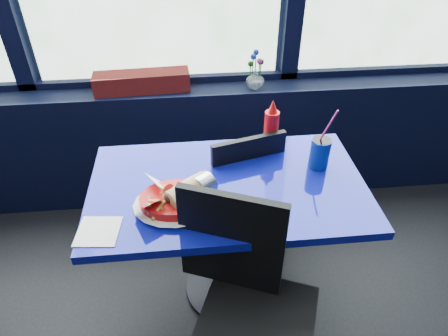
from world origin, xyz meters
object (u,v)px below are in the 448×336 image
near_table (228,214)px  ketchup_bottle (271,127)px  chair_near_front (246,293)px  food_basket (177,198)px  chair_near_back (249,185)px  flower_vase (255,77)px  soda_cup (320,152)px  planter_box (142,82)px

near_table → ketchup_bottle: (0.24, 0.26, 0.30)m
chair_near_front → food_basket: bearing=151.2°
chair_near_back → ketchup_bottle: bearing=148.4°
flower_vase → food_basket: bearing=-116.7°
near_table → chair_near_back: (0.15, 0.29, -0.07)m
near_table → chair_near_front: size_ratio=1.26×
near_table → soda_cup: bearing=11.8°
planter_box → soda_cup: bearing=-45.6°
chair_near_back → ketchup_bottle: (0.09, -0.03, 0.37)m
food_basket → soda_cup: size_ratio=1.14×
chair_near_back → food_basket: size_ratio=2.48×
chair_near_front → flower_vase: size_ratio=4.20×
near_table → food_basket: size_ratio=3.46×
ketchup_bottle → soda_cup: bearing=-42.2°
near_table → chair_near_back: chair_near_back is taller
planter_box → ketchup_bottle: ketchup_bottle is taller
chair_near_back → planter_box: size_ratio=1.57×
chair_near_back → flower_vase: bearing=-115.9°
planter_box → ketchup_bottle: (0.64, -0.59, 0.01)m
soda_cup → ketchup_bottle: bearing=137.8°
food_basket → ketchup_bottle: 0.60m
near_table → food_basket: 0.33m
planter_box → flower_vase: flower_vase is taller
planter_box → soda_cup: (0.84, -0.76, -0.03)m
chair_near_back → planter_box: 0.87m
chair_near_front → near_table: bearing=115.7°
near_table → chair_near_back: 0.33m
chair_near_back → planter_box: planter_box is taller
chair_near_back → food_basket: 0.62m
food_basket → soda_cup: 0.68m
chair_near_front → chair_near_back: (0.12, 0.71, -0.05)m
soda_cup → food_basket: bearing=-162.2°
ketchup_bottle → near_table: bearing=-131.9°
planter_box → flower_vase: bearing=-6.2°
food_basket → ketchup_bottle: bearing=27.1°
flower_vase → ketchup_bottle: flower_vase is taller
near_table → planter_box: bearing=115.6°
flower_vase → soda_cup: 0.75m
near_table → soda_cup: 0.51m
chair_near_back → flower_vase: (0.10, 0.53, 0.37)m
chair_near_back → ketchup_bottle: ketchup_bottle is taller
planter_box → ketchup_bottle: bearing=-45.6°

